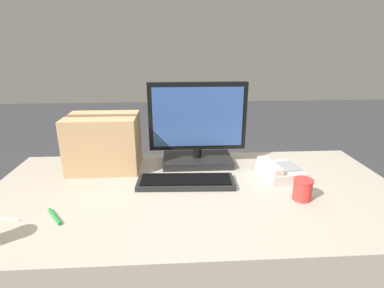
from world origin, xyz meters
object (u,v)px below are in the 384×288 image
(paper_cup_right, at_px, (303,189))
(pen_marker, at_px, (55,216))
(keyboard, at_px, (186,181))
(monitor, at_px, (198,132))
(desk_phone, at_px, (279,171))
(cardboard_box, at_px, (104,142))

(paper_cup_right, distance_m, pen_marker, 0.96)
(paper_cup_right, bearing_deg, keyboard, 160.41)
(monitor, height_order, desk_phone, monitor)
(monitor, xyz_separation_m, pen_marker, (-0.56, -0.49, -0.17))
(cardboard_box, relative_size, pen_marker, 3.13)
(keyboard, relative_size, pen_marker, 4.03)
(monitor, relative_size, pen_marker, 4.52)
(desk_phone, distance_m, pen_marker, 0.98)
(paper_cup_right, relative_size, cardboard_box, 0.26)
(keyboard, xyz_separation_m, desk_phone, (0.45, 0.05, 0.02))
(monitor, relative_size, paper_cup_right, 5.56)
(keyboard, xyz_separation_m, paper_cup_right, (0.47, -0.17, 0.03))
(monitor, distance_m, keyboard, 0.30)
(monitor, bearing_deg, pen_marker, -139.05)
(desk_phone, xyz_separation_m, pen_marker, (-0.94, -0.29, -0.02))
(monitor, distance_m, desk_phone, 0.45)
(paper_cup_right, bearing_deg, desk_phone, 95.74)
(pen_marker, bearing_deg, cardboard_box, 132.26)
(monitor, xyz_separation_m, cardboard_box, (-0.47, -0.03, -0.04))
(paper_cup_right, height_order, pen_marker, paper_cup_right)
(desk_phone, bearing_deg, paper_cup_right, -93.64)
(paper_cup_right, bearing_deg, cardboard_box, 156.37)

